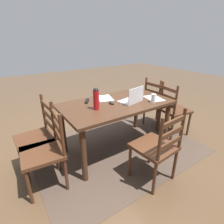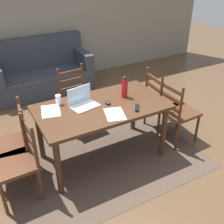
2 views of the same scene
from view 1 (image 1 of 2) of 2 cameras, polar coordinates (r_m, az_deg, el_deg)
name	(u,v)px [view 1 (image 1 of 2)]	position (r m, az deg, el deg)	size (l,w,h in m)	color
ground_plane	(116,147)	(2.87, 1.30, -11.34)	(14.00, 14.00, 0.00)	brown
area_rug	(116,147)	(2.87, 1.30, -11.29)	(2.45, 1.87, 0.01)	#47382D
dining_table	(116,109)	(2.55, 1.43, 1.04)	(1.57, 0.87, 0.76)	#422819
chair_left_near	(158,104)	(3.42, 14.61, 2.55)	(0.45, 0.45, 0.95)	#4C2B19
chair_left_far	(173,110)	(3.23, 19.04, 0.72)	(0.50, 0.50, 0.95)	#4C2B19
chair_right_far	(46,151)	(2.13, -20.62, -11.77)	(0.47, 0.47, 0.95)	#4C2B19
chair_far_head	(157,147)	(2.12, 14.28, -11.00)	(0.48, 0.48, 0.95)	#4C2B19
chair_right_near	(38,137)	(2.43, -22.72, -7.52)	(0.46, 0.46, 0.95)	#4C2B19
laptop	(133,98)	(2.52, 6.66, 4.40)	(0.36, 0.28, 0.23)	silver
water_bottle	(96,98)	(2.23, -5.16, 4.41)	(0.08, 0.08, 0.28)	#A81419
drinking_glass	(153,98)	(2.57, 13.22, 4.37)	(0.07, 0.07, 0.12)	silver
computer_mouse	(112,103)	(2.46, -0.15, 3.03)	(0.06, 0.10, 0.03)	black
tv_remote	(87,101)	(2.57, -8.12, 3.55)	(0.04, 0.17, 0.02)	black
paper_stack_left	(105,98)	(2.69, -2.36, 4.51)	(0.21, 0.30, 0.00)	white
paper_stack_right	(154,98)	(2.76, 13.42, 4.33)	(0.21, 0.30, 0.00)	white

